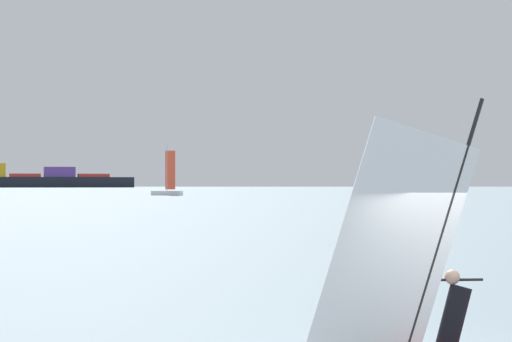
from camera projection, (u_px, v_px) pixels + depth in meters
The scene contains 4 objects.
windsurfer at pixel (433, 297), 14.18m from camera, with size 3.63×1.33×3.99m.
distant_headland at pixel (230, 176), 1596.14m from camera, with size 663.36×331.53×31.45m, color #756B56.
channel_buoy at pixel (363, 220), 44.72m from camera, with size 1.37×1.37×2.17m.
small_sailboat at pixel (167, 191), 228.20m from camera, with size 7.22×5.93×11.75m.
Camera 1 is at (-7.29, -11.31, 2.62)m, focal length 69.23 mm.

